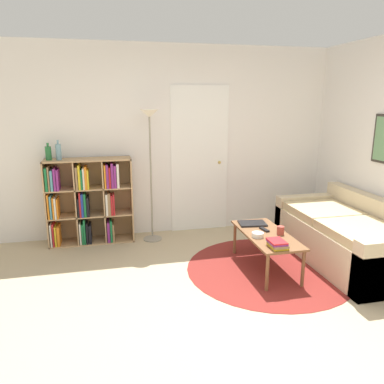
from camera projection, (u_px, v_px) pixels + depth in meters
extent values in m
plane|color=tan|center=(242.00, 326.00, 3.17)|extent=(14.00, 14.00, 0.00)
cube|color=silver|center=(182.00, 141.00, 5.25)|extent=(7.27, 0.05, 2.60)
cube|color=white|center=(200.00, 160.00, 5.34)|extent=(0.83, 0.02, 2.07)
sphere|color=tan|center=(219.00, 162.00, 5.39)|extent=(0.04, 0.04, 0.04)
cube|color=silver|center=(378.00, 148.00, 4.51)|extent=(0.05, 5.50, 2.60)
cylinder|color=maroon|center=(269.00, 269.00, 4.24)|extent=(1.86, 1.86, 0.01)
cube|color=tan|center=(47.00, 204.00, 4.83)|extent=(0.02, 0.34, 1.13)
cube|color=tan|center=(132.00, 199.00, 5.06)|extent=(0.02, 0.34, 1.13)
cube|color=tan|center=(88.00, 160.00, 4.81)|extent=(1.10, 0.34, 0.02)
cube|color=tan|center=(93.00, 241.00, 5.08)|extent=(1.10, 0.34, 0.02)
cube|color=tan|center=(91.00, 198.00, 5.10)|extent=(1.10, 0.02, 1.13)
cube|color=tan|center=(76.00, 202.00, 4.91)|extent=(0.02, 0.32, 1.09)
cube|color=tan|center=(104.00, 200.00, 4.99)|extent=(0.02, 0.32, 1.09)
cube|color=tan|center=(91.00, 214.00, 4.99)|extent=(1.06, 0.32, 0.02)
cube|color=tan|center=(89.00, 188.00, 4.90)|extent=(1.06, 0.32, 0.02)
cube|color=silver|center=(52.00, 233.00, 4.90)|extent=(0.02, 0.25, 0.30)
cube|color=#B21E23|center=(54.00, 233.00, 4.89)|extent=(0.02, 0.23, 0.31)
cube|color=gold|center=(56.00, 235.00, 4.90)|extent=(0.02, 0.22, 0.27)
cube|color=orange|center=(59.00, 235.00, 4.90)|extent=(0.03, 0.21, 0.26)
cube|color=silver|center=(81.00, 232.00, 4.97)|extent=(0.02, 0.23, 0.28)
cube|color=#196B38|center=(83.00, 232.00, 4.97)|extent=(0.02, 0.23, 0.27)
cube|color=#196B38|center=(85.00, 231.00, 4.96)|extent=(0.02, 0.20, 0.33)
cube|color=black|center=(87.00, 232.00, 4.97)|extent=(0.03, 0.20, 0.28)
cube|color=black|center=(90.00, 233.00, 5.00)|extent=(0.03, 0.23, 0.25)
cube|color=#7F287A|center=(109.00, 230.00, 5.06)|extent=(0.03, 0.26, 0.27)
cube|color=#196B38|center=(111.00, 230.00, 5.03)|extent=(0.03, 0.19, 0.29)
cube|color=olive|center=(113.00, 231.00, 5.08)|extent=(0.02, 0.27, 0.25)
cube|color=orange|center=(49.00, 206.00, 4.79)|extent=(0.02, 0.22, 0.32)
cube|color=teal|center=(52.00, 206.00, 4.82)|extent=(0.02, 0.26, 0.30)
cube|color=orange|center=(54.00, 207.00, 4.82)|extent=(0.02, 0.24, 0.27)
cube|color=silver|center=(56.00, 207.00, 4.83)|extent=(0.02, 0.25, 0.27)
cube|color=orange|center=(58.00, 207.00, 4.82)|extent=(0.02, 0.23, 0.26)
cube|color=black|center=(79.00, 206.00, 4.89)|extent=(0.02, 0.24, 0.25)
cube|color=#B21E23|center=(80.00, 204.00, 4.87)|extent=(0.02, 0.21, 0.32)
cube|color=navy|center=(83.00, 204.00, 4.87)|extent=(0.03, 0.20, 0.31)
cube|color=#196B38|center=(85.00, 204.00, 4.88)|extent=(0.03, 0.21, 0.31)
cube|color=black|center=(88.00, 205.00, 4.92)|extent=(0.03, 0.26, 0.25)
cube|color=silver|center=(107.00, 203.00, 4.96)|extent=(0.03, 0.23, 0.28)
cube|color=olive|center=(109.00, 203.00, 4.95)|extent=(0.03, 0.22, 0.29)
cube|color=#B21E23|center=(112.00, 204.00, 4.95)|extent=(0.03, 0.20, 0.26)
cube|color=#B21E23|center=(114.00, 204.00, 4.96)|extent=(0.02, 0.19, 0.28)
cube|color=#196B38|center=(47.00, 179.00, 4.70)|extent=(0.03, 0.20, 0.29)
cube|color=olive|center=(50.00, 178.00, 4.72)|extent=(0.02, 0.24, 0.31)
cube|color=teal|center=(52.00, 180.00, 4.73)|extent=(0.03, 0.22, 0.26)
cube|color=#7F287A|center=(55.00, 179.00, 4.75)|extent=(0.03, 0.26, 0.28)
cube|color=#7F287A|center=(58.00, 179.00, 4.74)|extent=(0.03, 0.22, 0.27)
cube|color=olive|center=(77.00, 177.00, 4.80)|extent=(0.03, 0.26, 0.29)
cube|color=gold|center=(79.00, 176.00, 4.79)|extent=(0.03, 0.23, 0.31)
cube|color=#196B38|center=(82.00, 178.00, 4.82)|extent=(0.02, 0.27, 0.26)
cube|color=silver|center=(84.00, 178.00, 4.80)|extent=(0.02, 0.21, 0.27)
cube|color=orange|center=(86.00, 177.00, 4.80)|extent=(0.03, 0.20, 0.29)
cube|color=gold|center=(88.00, 179.00, 4.80)|extent=(0.02, 0.19, 0.25)
cube|color=orange|center=(105.00, 176.00, 4.85)|extent=(0.02, 0.20, 0.30)
cube|color=#7F287A|center=(107.00, 176.00, 4.87)|extent=(0.03, 0.24, 0.31)
cube|color=#B21E23|center=(110.00, 177.00, 4.87)|extent=(0.02, 0.21, 0.27)
cube|color=#7F287A|center=(112.00, 175.00, 4.88)|extent=(0.03, 0.23, 0.32)
cube|color=#7F287A|center=(115.00, 176.00, 4.89)|extent=(0.03, 0.23, 0.29)
cube|color=silver|center=(118.00, 175.00, 4.91)|extent=(0.03, 0.26, 0.31)
cylinder|color=gray|center=(153.00, 239.00, 5.15)|extent=(0.25, 0.25, 0.01)
cylinder|color=gray|center=(151.00, 177.00, 4.94)|extent=(0.02, 0.02, 1.65)
cone|color=white|center=(149.00, 113.00, 4.75)|extent=(0.24, 0.24, 0.10)
cube|color=#CCB793|center=(345.00, 242.00, 4.42)|extent=(0.93, 1.83, 0.46)
cube|color=#CCB793|center=(374.00, 228.00, 4.47)|extent=(0.16, 1.83, 0.75)
cube|color=#CCB793|center=(308.00, 216.00, 5.19)|extent=(0.93, 0.16, 0.60)
cube|color=tan|center=(362.00, 231.00, 3.98)|extent=(0.73, 0.74, 0.10)
cube|color=tan|center=(323.00, 211.00, 4.69)|extent=(0.73, 0.74, 0.10)
cube|color=brown|center=(266.00, 235.00, 4.17)|extent=(0.47, 1.05, 0.02)
cylinder|color=brown|center=(267.00, 273.00, 3.71)|extent=(0.04, 0.04, 0.40)
cylinder|color=brown|center=(235.00, 238.00, 4.64)|extent=(0.04, 0.04, 0.40)
cylinder|color=brown|center=(303.00, 269.00, 3.80)|extent=(0.04, 0.04, 0.40)
cylinder|color=brown|center=(264.00, 236.00, 4.72)|extent=(0.04, 0.04, 0.40)
cube|color=black|center=(252.00, 223.00, 4.48)|extent=(0.34, 0.26, 0.02)
cylinder|color=silver|center=(258.00, 235.00, 4.06)|extent=(0.13, 0.13, 0.05)
cube|color=gold|center=(278.00, 246.00, 3.78)|extent=(0.16, 0.20, 0.02)
cube|color=olive|center=(278.00, 244.00, 3.76)|extent=(0.16, 0.20, 0.02)
cube|color=#7F287A|center=(277.00, 242.00, 3.76)|extent=(0.16, 0.20, 0.02)
cube|color=#B21E23|center=(277.00, 241.00, 3.75)|extent=(0.16, 0.20, 0.01)
cylinder|color=#A33D33|center=(280.00, 230.00, 4.13)|extent=(0.08, 0.08, 0.09)
cube|color=black|center=(264.00, 230.00, 4.27)|extent=(0.07, 0.15, 0.02)
cylinder|color=#236633|center=(48.00, 153.00, 4.69)|extent=(0.07, 0.07, 0.17)
cylinder|color=#236633|center=(48.00, 145.00, 4.67)|extent=(0.03, 0.03, 0.04)
cylinder|color=#6B93A3|center=(59.00, 152.00, 4.70)|extent=(0.07, 0.07, 0.20)
cylinder|color=#6B93A3|center=(58.00, 142.00, 4.67)|extent=(0.03, 0.03, 0.05)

